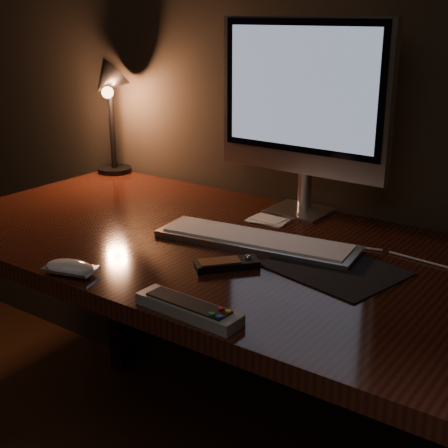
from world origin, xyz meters
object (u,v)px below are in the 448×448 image
Objects in this scene: monitor at (303,101)px; media_remote at (227,264)px; desk at (256,287)px; tv_remote at (188,308)px; mouse at (70,269)px; keyboard at (256,240)px; desk_lamp at (108,97)px.

media_remote is at bearing -80.37° from monitor.
tv_remote is (0.11, -0.41, 0.14)m from desk.
monitor is 4.63× the size of mouse.
desk is 14.70× the size of mouse.
keyboard reaches higher than desk.
desk is at bearing -10.72° from desk_lamp.
monitor is 1.33× the size of desk_lamp.
keyboard is 1.27× the size of desk_lamp.
tv_remote is at bearing -77.28° from monitor.
desk is 0.84m from desk_lamp.
desk_lamp is at bearing 144.66° from tv_remote.
monitor is 1.05× the size of keyboard.
media_remote is at bearing 25.62° from mouse.
desk is at bearing 48.36° from mouse.
desk_lamp reaches higher than tv_remote.
tv_remote is at bearing -74.21° from desk.
desk is 3.17× the size of monitor.
keyboard is 3.56× the size of media_remote.
media_remote is at bearing 109.75° from tv_remote.
mouse reaches higher than desk.
media_remote is 0.63× the size of tv_remote.
desk is at bearing -84.66° from monitor.
mouse is at bearing -104.70° from monitor.
tv_remote is (0.13, -0.64, -0.29)m from monitor.
media_remote is at bearing -76.27° from desk.
media_remote reaches higher than desk.
keyboard is 0.16m from media_remote.
keyboard is 0.39m from tv_remote.
mouse is 0.31m from tv_remote.
mouse is (-0.20, -0.41, 0.14)m from desk.
media_remote is at bearing -88.19° from keyboard.
keyboard is (0.04, -0.27, -0.29)m from monitor.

